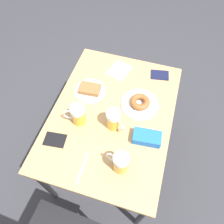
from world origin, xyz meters
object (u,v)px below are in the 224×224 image
(passport_far_edge, at_px, (55,140))
(blue_pouch, at_px, (147,138))
(beer_mug_center, at_px, (78,115))
(fork, at_px, (82,168))
(plate_with_donut, at_px, (140,103))
(beer_mug_right, at_px, (114,120))
(plate_with_cake, at_px, (90,90))
(passport_near_edge, at_px, (160,75))
(beer_mug_left, at_px, (120,162))
(napkin_folded, at_px, (119,70))

(passport_far_edge, bearing_deg, blue_pouch, -162.78)
(beer_mug_center, bearing_deg, fork, 114.61)
(blue_pouch, bearing_deg, passport_far_edge, 17.22)
(plate_with_donut, height_order, beer_mug_center, beer_mug_center)
(beer_mug_right, bearing_deg, plate_with_donut, -120.27)
(plate_with_cake, xyz_separation_m, passport_near_edge, (-0.43, -0.28, -0.01))
(plate_with_cake, height_order, beer_mug_left, beer_mug_left)
(beer_mug_center, bearing_deg, passport_far_edge, 61.69)
(plate_with_donut, relative_size, beer_mug_center, 1.76)
(beer_mug_center, relative_size, napkin_folded, 0.73)
(beer_mug_left, distance_m, beer_mug_right, 0.26)
(passport_far_edge, relative_size, blue_pouch, 0.79)
(beer_mug_left, relative_size, fork, 0.76)
(plate_with_cake, xyz_separation_m, plate_with_donut, (-0.35, 0.01, 0.00))
(passport_far_edge, xyz_separation_m, blue_pouch, (-0.52, -0.16, 0.02))
(plate_with_cake, height_order, passport_far_edge, plate_with_cake)
(fork, bearing_deg, passport_far_edge, -27.59)
(passport_near_edge, xyz_separation_m, passport_far_edge, (0.50, 0.68, 0.00))
(beer_mug_center, relative_size, passport_far_edge, 1.03)
(fork, relative_size, blue_pouch, 1.08)
(plate_with_donut, relative_size, passport_near_edge, 1.76)
(beer_mug_center, xyz_separation_m, napkin_folded, (-0.12, -0.48, -0.07))
(beer_mug_left, height_order, blue_pouch, beer_mug_left)
(plate_with_cake, relative_size, beer_mug_right, 1.50)
(plate_with_cake, bearing_deg, napkin_folded, -119.69)
(beer_mug_right, relative_size, napkin_folded, 0.73)
(beer_mug_right, bearing_deg, fork, 73.76)
(beer_mug_center, relative_size, fork, 0.76)
(fork, height_order, passport_near_edge, passport_near_edge)
(napkin_folded, relative_size, fork, 1.03)
(beer_mug_left, relative_size, beer_mug_right, 1.00)
(beer_mug_right, bearing_deg, plate_with_cake, -42.11)
(beer_mug_center, xyz_separation_m, passport_far_edge, (0.09, 0.16, -0.07))
(beer_mug_center, relative_size, passport_near_edge, 1.00)
(plate_with_cake, height_order, plate_with_donut, plate_with_donut)
(beer_mug_center, xyz_separation_m, passport_near_edge, (-0.41, -0.52, -0.07))
(blue_pouch, bearing_deg, beer_mug_right, -9.22)
(blue_pouch, bearing_deg, napkin_folded, -57.81)
(beer_mug_center, xyz_separation_m, blue_pouch, (-0.43, 0.00, -0.04))
(passport_near_edge, bearing_deg, blue_pouch, 91.44)
(passport_near_edge, xyz_separation_m, blue_pouch, (-0.01, 0.52, 0.02))
(plate_with_donut, distance_m, beer_mug_left, 0.44)
(passport_near_edge, bearing_deg, beer_mug_center, 51.35)
(beer_mug_center, distance_m, passport_near_edge, 0.67)
(napkin_folded, height_order, blue_pouch, blue_pouch)
(plate_with_cake, relative_size, beer_mug_center, 1.50)
(beer_mug_left, distance_m, passport_far_edge, 0.42)
(fork, bearing_deg, beer_mug_left, -160.62)
(plate_with_donut, xyz_separation_m, passport_near_edge, (-0.08, -0.29, -0.02))
(napkin_folded, bearing_deg, passport_far_edge, 71.68)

